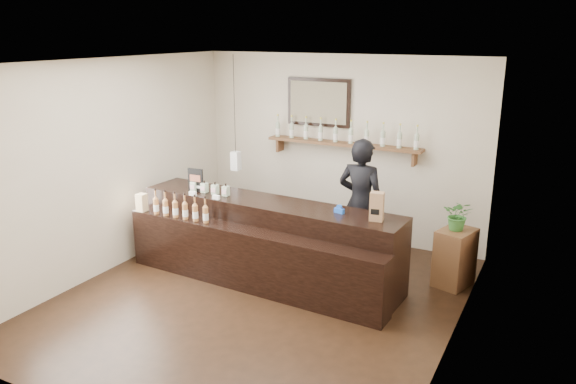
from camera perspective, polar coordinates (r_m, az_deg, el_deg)
The scene contains 10 objects.
ground at distance 6.91m, azimuth -3.00°, elevation -10.82°, with size 5.00×5.00×0.00m, color black.
room_shell at distance 6.33m, azimuth -3.23°, elevation 3.07°, with size 5.00×5.00×5.00m.
back_wall_decor at distance 8.47m, azimuth 4.02°, elevation 6.79°, with size 2.66×0.96×1.69m.
counter at distance 7.28m, azimuth -2.56°, elevation -5.26°, with size 3.66×1.17×1.18m.
promo_sign at distance 7.70m, azimuth -9.37°, elevation 1.21°, with size 0.23×0.04×0.32m.
paper_bag at distance 6.51m, azimuth 9.01°, elevation -1.47°, with size 0.17×0.14×0.34m.
tape_dispenser at distance 6.76m, azimuth 5.23°, elevation -1.81°, with size 0.13×0.08×0.11m.
side_cabinet at distance 7.43m, azimuth 16.59°, elevation -6.39°, with size 0.49×0.59×0.74m.
potted_plant at distance 7.24m, azimuth 16.94°, elevation -2.26°, with size 0.35×0.31×0.39m, color #35702D.
shopkeeper at distance 7.58m, azimuth 7.43°, elevation -0.30°, with size 0.73×0.48×2.01m, color black.
Camera 1 is at (3.13, -5.31, 3.13)m, focal length 35.00 mm.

